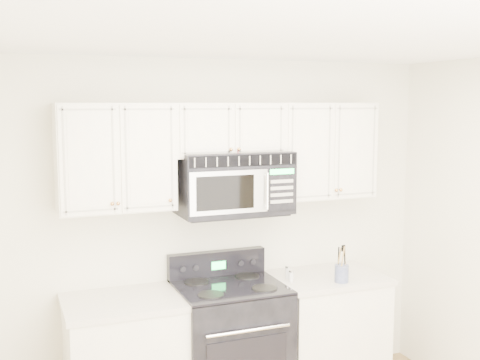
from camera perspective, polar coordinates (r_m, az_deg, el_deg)
room at (r=3.17m, az=8.80°, el=-10.57°), size 3.51×3.51×2.61m
base_cabinet_right at (r=5.02m, az=8.20°, el=-14.31°), size 0.86×0.65×0.92m
range at (r=4.65m, az=-0.97°, el=-15.26°), size 0.78×0.71×1.13m
upper_cabinets at (r=4.47m, az=-1.34°, el=3.01°), size 2.44×0.37×0.75m
microwave at (r=4.47m, az=-0.58°, el=-0.25°), size 0.84×0.47×0.46m
utensil_crock at (r=4.67m, az=9.61°, el=-8.66°), size 0.11×0.11×0.28m
shaker_salt at (r=4.64m, az=4.86°, el=-9.03°), size 0.04×0.04×0.09m
shaker_pepper at (r=4.71m, az=4.55°, el=-8.69°), size 0.04×0.04×0.10m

